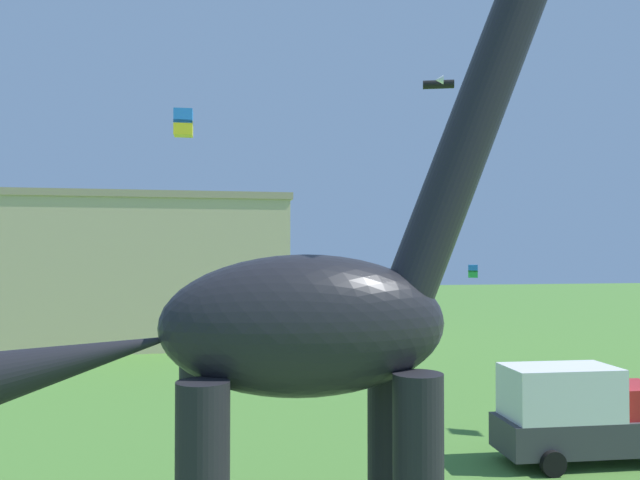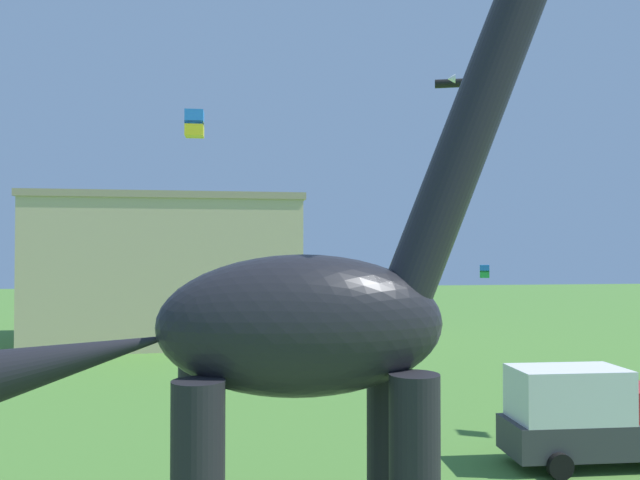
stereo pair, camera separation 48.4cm
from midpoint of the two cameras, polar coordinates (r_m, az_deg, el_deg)
dinosaur_sculpture at (r=13.49m, az=-2.64°, el=-7.75°), size 14.27×3.02×14.92m
parked_box_truck at (r=23.14m, az=21.84°, el=-14.31°), size 5.70×2.40×3.20m
kite_mid_right at (r=37.96m, az=10.33°, el=13.79°), size 1.85×1.76×0.52m
kite_near_high at (r=33.39m, az=13.29°, el=-2.77°), size 0.60×0.60×0.66m
kite_trailing at (r=33.30m, az=-12.70°, el=10.31°), size 0.96×0.96×1.33m
background_building_block at (r=51.50m, az=-14.84°, el=-2.57°), size 19.92×13.45×11.29m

